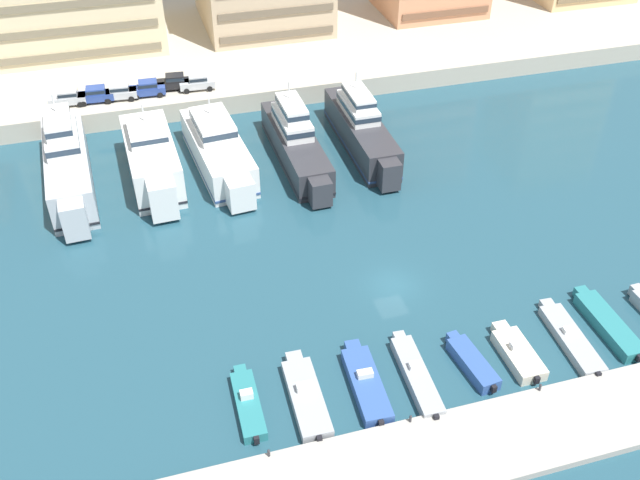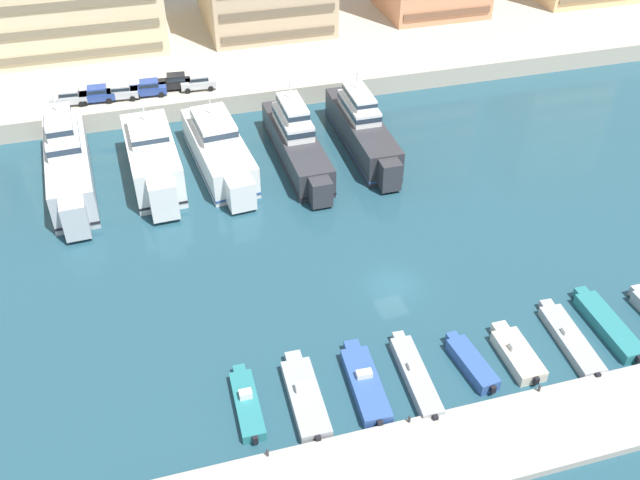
{
  "view_description": "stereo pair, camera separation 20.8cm",
  "coord_description": "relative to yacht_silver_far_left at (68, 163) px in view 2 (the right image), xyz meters",
  "views": [
    {
      "loc": [
        -18.45,
        -41.64,
        40.05
      ],
      "look_at": [
        -5.1,
        4.61,
        2.5
      ],
      "focal_mm": 40.0,
      "sensor_mm": 36.0,
      "label": 1
    },
    {
      "loc": [
        -18.25,
        -41.7,
        40.05
      ],
      "look_at": [
        -5.1,
        4.61,
        2.5
      ],
      "focal_mm": 40.0,
      "sensor_mm": 36.0,
      "label": 2
    }
  ],
  "objects": [
    {
      "name": "car_blue_left",
      "position": [
        3.32,
        13.55,
        0.61
      ],
      "size": [
        4.18,
        2.09,
        1.8
      ],
      "color": "#28428E",
      "rests_on": "quay_promenade"
    },
    {
      "name": "bollard_west_mid",
      "position": [
        21.7,
        -37.18,
        -1.77
      ],
      "size": [
        0.2,
        0.2,
        0.61
      ],
      "color": "#2D2D33",
      "rests_on": "pier_dock"
    },
    {
      "name": "motorboat_teal_far_left",
      "position": [
        11.43,
        -32.49,
        -2.26
      ],
      "size": [
        1.74,
        6.86,
        1.37
      ],
      "color": "teal",
      "rests_on": "ground"
    },
    {
      "name": "yacht_charcoal_center_left",
      "position": [
        23.01,
        -1.32,
        -0.47
      ],
      "size": [
        3.94,
        18.82,
        7.99
      ],
      "color": "#333338",
      "rests_on": "ground"
    },
    {
      "name": "bollard_west",
      "position": [
        11.88,
        -37.18,
        -1.77
      ],
      "size": [
        0.2,
        0.2,
        0.61
      ],
      "color": "#2D2D33",
      "rests_on": "pier_dock"
    },
    {
      "name": "ground_plane",
      "position": [
        25.8,
        -23.17,
        -2.69
      ],
      "size": [
        400.0,
        400.0,
        0.0
      ],
      "primitive_type": "plane",
      "color": "#234C5B"
    },
    {
      "name": "car_silver_far_left",
      "position": [
        0.25,
        13.65,
        0.61
      ],
      "size": [
        4.2,
        2.12,
        1.8
      ],
      "color": "#B7BCC1",
      "rests_on": "quay_promenade"
    },
    {
      "name": "car_silver_center_right",
      "position": [
        14.96,
        13.53,
        0.61
      ],
      "size": [
        4.18,
        2.08,
        1.8
      ],
      "color": "#B7BCC1",
      "rests_on": "quay_promenade"
    },
    {
      "name": "motorboat_teal_right",
      "position": [
        40.16,
        -32.65,
        -2.2
      ],
      "size": [
        1.88,
        8.22,
        0.98
      ],
      "color": "teal",
      "rests_on": "ground"
    },
    {
      "name": "motorboat_blue_mid_left",
      "position": [
        19.94,
        -33.07,
        -2.2
      ],
      "size": [
        2.42,
        7.98,
        1.41
      ],
      "color": "#33569E",
      "rests_on": "ground"
    },
    {
      "name": "car_blue_center_left",
      "position": [
        9.18,
        13.53,
        0.61
      ],
      "size": [
        4.17,
        2.07,
        1.8
      ],
      "color": "#28428E",
      "rests_on": "quay_promenade"
    },
    {
      "name": "motorboat_blue_center",
      "position": [
        28.12,
        -33.4,
        -2.18
      ],
      "size": [
        2.15,
        6.06,
        1.01
      ],
      "color": "#33569E",
      "rests_on": "ground"
    },
    {
      "name": "motorboat_grey_left",
      "position": [
        15.48,
        -33.03,
        -2.21
      ],
      "size": [
        2.36,
        8.16,
        1.46
      ],
      "color": "#9EA3A8",
      "rests_on": "ground"
    },
    {
      "name": "yacht_charcoal_center",
      "position": [
        30.5,
        -0.76,
        -0.45
      ],
      "size": [
        3.79,
        18.66,
        7.82
      ],
      "color": "#333338",
      "rests_on": "ground"
    },
    {
      "name": "yacht_white_left",
      "position": [
        8.15,
        -1.11,
        -0.26
      ],
      "size": [
        5.16,
        16.1,
        7.5
      ],
      "color": "white",
      "rests_on": "ground"
    },
    {
      "name": "yacht_silver_far_left",
      "position": [
        0.0,
        0.0,
        0.0
      ],
      "size": [
        4.87,
        19.64,
        9.04
      ],
      "color": "silver",
      "rests_on": "ground"
    },
    {
      "name": "motorboat_grey_center_left",
      "position": [
        23.7,
        -33.38,
        -2.21
      ],
      "size": [
        1.97,
        8.48,
        1.34
      ],
      "color": "#9EA3A8",
      "rests_on": "ground"
    },
    {
      "name": "motorboat_grey_mid_right",
      "position": [
        36.57,
        -33.11,
        -2.29
      ],
      "size": [
        2.23,
        8.39,
        1.16
      ],
      "color": "#9EA3A8",
      "rests_on": "ground"
    },
    {
      "name": "motorboat_cream_center_right",
      "position": [
        31.82,
        -33.46,
        -2.18
      ],
      "size": [
        2.13,
        6.14,
        1.47
      ],
      "color": "beige",
      "rests_on": "ground"
    },
    {
      "name": "pier_dock",
      "position": [
        25.8,
        -40.03,
        -2.39
      ],
      "size": [
        120.0,
        6.2,
        0.6
      ],
      "primitive_type": "cube",
      "color": "#A8A399",
      "rests_on": "ground"
    },
    {
      "name": "yacht_white_mid_left",
      "position": [
        14.93,
        -0.55,
        -0.59
      ],
      "size": [
        5.9,
        17.89,
        6.97
      ],
      "color": "white",
      "rests_on": "ground"
    },
    {
      "name": "car_silver_mid_left",
      "position": [
        5.93,
        13.48,
        0.61
      ],
      "size": [
        4.22,
        2.18,
        1.8
      ],
      "color": "#B7BCC1",
      "rests_on": "quay_promenade"
    },
    {
      "name": "bollard_east_mid",
      "position": [
        31.53,
        -37.18,
        -1.77
      ],
      "size": [
        0.2,
        0.2,
        0.61
      ],
      "color": "#2D2D33",
      "rests_on": "pier_dock"
    },
    {
      "name": "car_black_center",
      "position": [
        12.37,
        14.35,
        0.61
      ],
      "size": [
        4.24,
        2.23,
        1.8
      ],
      "color": "black",
      "rests_on": "quay_promenade"
    }
  ]
}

